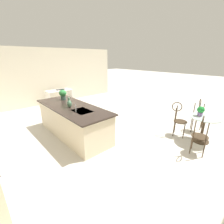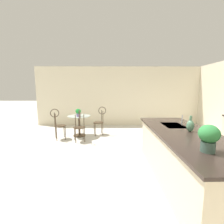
{
  "view_description": "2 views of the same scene",
  "coord_description": "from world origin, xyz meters",
  "px_view_note": "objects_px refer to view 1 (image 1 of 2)",
  "views": [
    {
      "loc": [
        -3.7,
        2.9,
        2.28
      ],
      "look_at": [
        -0.95,
        0.4,
        0.96
      ],
      "focal_mm": 24.99,
      "sensor_mm": 36.0,
      "label": 1
    },
    {
      "loc": [
        2.91,
        -0.48,
        1.67
      ],
      "look_at": [
        -0.6,
        -0.45,
        1.15
      ],
      "focal_mm": 24.63,
      "sensor_mm": 36.0,
      "label": 2
    }
  ],
  "objects_px": {
    "bistro_table": "(203,127)",
    "vase_on_counter": "(69,104)",
    "chair_near_window": "(198,114)",
    "chair_by_island": "(200,133)",
    "writing_desk": "(59,95)",
    "potted_plant_on_table": "(201,111)",
    "chair_toward_desk": "(179,118)",
    "keyboard": "(61,89)",
    "potted_plant_counter_far": "(63,94)"
  },
  "relations": [
    {
      "from": "writing_desk",
      "to": "keyboard",
      "type": "height_order",
      "value": "keyboard"
    },
    {
      "from": "chair_by_island",
      "to": "potted_plant_on_table",
      "type": "xyz_separation_m",
      "value": [
        0.31,
        -0.72,
        0.32
      ]
    },
    {
      "from": "chair_by_island",
      "to": "potted_plant_counter_far",
      "type": "height_order",
      "value": "potted_plant_counter_far"
    },
    {
      "from": "chair_toward_desk",
      "to": "vase_on_counter",
      "type": "height_order",
      "value": "vase_on_counter"
    },
    {
      "from": "potted_plant_counter_far",
      "to": "bistro_table",
      "type": "bearing_deg",
      "value": -147.7
    },
    {
      "from": "chair_near_window",
      "to": "chair_toward_desk",
      "type": "relative_size",
      "value": 1.0
    },
    {
      "from": "chair_near_window",
      "to": "vase_on_counter",
      "type": "xyz_separation_m",
      "value": [
        2.37,
        3.18,
        0.46
      ]
    },
    {
      "from": "writing_desk",
      "to": "chair_by_island",
      "type": "bearing_deg",
      "value": -174.41
    },
    {
      "from": "bistro_table",
      "to": "keyboard",
      "type": "relative_size",
      "value": 1.82
    },
    {
      "from": "keyboard",
      "to": "potted_plant_on_table",
      "type": "height_order",
      "value": "potted_plant_on_table"
    },
    {
      "from": "bistro_table",
      "to": "potted_plant_counter_far",
      "type": "distance_m",
      "value": 4.37
    },
    {
      "from": "keyboard",
      "to": "potted_plant_on_table",
      "type": "relative_size",
      "value": 1.64
    },
    {
      "from": "potted_plant_on_table",
      "to": "vase_on_counter",
      "type": "distance_m",
      "value": 3.65
    },
    {
      "from": "chair_near_window",
      "to": "chair_by_island",
      "type": "bearing_deg",
      "value": 111.7
    },
    {
      "from": "potted_plant_on_table",
      "to": "chair_toward_desk",
      "type": "bearing_deg",
      "value": 14.56
    },
    {
      "from": "writing_desk",
      "to": "keyboard",
      "type": "distance_m",
      "value": 0.27
    },
    {
      "from": "bistro_table",
      "to": "chair_near_window",
      "type": "height_order",
      "value": "chair_near_window"
    },
    {
      "from": "keyboard",
      "to": "bistro_table",
      "type": "bearing_deg",
      "value": -168.53
    },
    {
      "from": "bistro_table",
      "to": "chair_by_island",
      "type": "height_order",
      "value": "chair_by_island"
    },
    {
      "from": "chair_by_island",
      "to": "potted_plant_counter_far",
      "type": "distance_m",
      "value": 4.16
    },
    {
      "from": "potted_plant_counter_far",
      "to": "chair_by_island",
      "type": "bearing_deg",
      "value": -157.59
    },
    {
      "from": "potted_plant_on_table",
      "to": "keyboard",
      "type": "bearing_deg",
      "value": 11.64
    },
    {
      "from": "keyboard",
      "to": "vase_on_counter",
      "type": "relative_size",
      "value": 1.53
    },
    {
      "from": "keyboard",
      "to": "potted_plant_on_table",
      "type": "xyz_separation_m",
      "value": [
        -6.03,
        -1.24,
        0.14
      ]
    },
    {
      "from": "keyboard",
      "to": "writing_desk",
      "type": "bearing_deg",
      "value": 101.31
    },
    {
      "from": "potted_plant_counter_far",
      "to": "chair_toward_desk",
      "type": "bearing_deg",
      "value": -144.2
    },
    {
      "from": "chair_toward_desk",
      "to": "writing_desk",
      "type": "relative_size",
      "value": 0.87
    },
    {
      "from": "chair_toward_desk",
      "to": "potted_plant_on_table",
      "type": "relative_size",
      "value": 3.89
    },
    {
      "from": "chair_toward_desk",
      "to": "chair_by_island",
      "type": "bearing_deg",
      "value": 143.84
    },
    {
      "from": "writing_desk",
      "to": "chair_near_window",
      "type": "bearing_deg",
      "value": -161.11
    },
    {
      "from": "potted_plant_counter_far",
      "to": "potted_plant_on_table",
      "type": "bearing_deg",
      "value": -146.79
    },
    {
      "from": "chair_by_island",
      "to": "potted_plant_on_table",
      "type": "bearing_deg",
      "value": -67.12
    },
    {
      "from": "chair_near_window",
      "to": "keyboard",
      "type": "relative_size",
      "value": 2.37
    },
    {
      "from": "chair_toward_desk",
      "to": "keyboard",
      "type": "bearing_deg",
      "value": 11.37
    },
    {
      "from": "chair_near_window",
      "to": "potted_plant_on_table",
      "type": "bearing_deg",
      "value": 110.33
    },
    {
      "from": "chair_near_window",
      "to": "vase_on_counter",
      "type": "height_order",
      "value": "vase_on_counter"
    },
    {
      "from": "chair_by_island",
      "to": "vase_on_counter",
      "type": "bearing_deg",
      "value": 32.01
    },
    {
      "from": "writing_desk",
      "to": "potted_plant_counter_far",
      "type": "xyz_separation_m",
      "value": [
        -2.5,
        0.96,
        0.6
      ]
    },
    {
      "from": "chair_near_window",
      "to": "writing_desk",
      "type": "height_order",
      "value": "chair_near_window"
    },
    {
      "from": "potted_plant_on_table",
      "to": "vase_on_counter",
      "type": "xyz_separation_m",
      "value": [
        2.61,
        2.55,
        0.14
      ]
    },
    {
      "from": "chair_near_window",
      "to": "potted_plant_counter_far",
      "type": "relative_size",
      "value": 3.1
    },
    {
      "from": "vase_on_counter",
      "to": "chair_near_window",
      "type": "bearing_deg",
      "value": -126.75
    },
    {
      "from": "chair_near_window",
      "to": "keyboard",
      "type": "xyz_separation_m",
      "value": [
        5.79,
        1.88,
        0.18
      ]
    },
    {
      "from": "chair_near_window",
      "to": "chair_toward_desk",
      "type": "height_order",
      "value": "same"
    },
    {
      "from": "bistro_table",
      "to": "vase_on_counter",
      "type": "distance_m",
      "value": 3.8
    },
    {
      "from": "chair_near_window",
      "to": "potted_plant_counter_far",
      "type": "distance_m",
      "value": 4.43
    },
    {
      "from": "chair_by_island",
      "to": "writing_desk",
      "type": "distance_m",
      "value": 6.34
    },
    {
      "from": "chair_by_island",
      "to": "chair_toward_desk",
      "type": "height_order",
      "value": "same"
    },
    {
      "from": "chair_by_island",
      "to": "chair_toward_desk",
      "type": "bearing_deg",
      "value": -36.16
    },
    {
      "from": "potted_plant_counter_far",
      "to": "vase_on_counter",
      "type": "xyz_separation_m",
      "value": [
        -0.9,
        0.25,
        -0.08
      ]
    }
  ]
}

